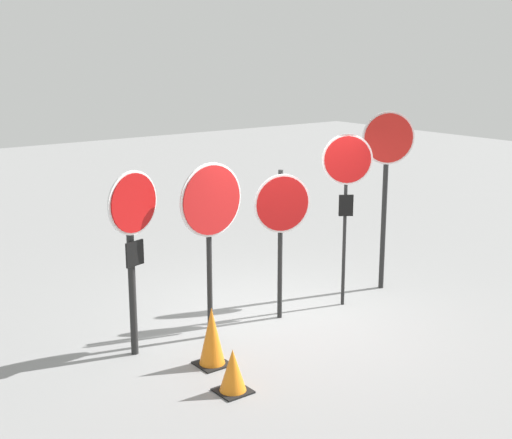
% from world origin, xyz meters
% --- Properties ---
extents(ground_plane, '(40.00, 40.00, 0.00)m').
position_xyz_m(ground_plane, '(0.00, 0.00, 0.00)').
color(ground_plane, gray).
extents(stop_sign_0, '(0.74, 0.25, 2.30)m').
position_xyz_m(stop_sign_0, '(-2.13, 0.14, 1.57)').
color(stop_sign_0, black).
rests_on(stop_sign_0, ground).
extents(stop_sign_1, '(0.94, 0.15, 2.31)m').
position_xyz_m(stop_sign_1, '(-1.10, 0.02, 1.69)').
color(stop_sign_1, black).
rests_on(stop_sign_1, ground).
extents(stop_sign_2, '(0.78, 0.27, 2.10)m').
position_xyz_m(stop_sign_2, '(0.04, 0.01, 1.51)').
color(stop_sign_2, black).
rests_on(stop_sign_2, ground).
extents(stop_sign_3, '(0.62, 0.41, 2.53)m').
position_xyz_m(stop_sign_3, '(1.10, -0.13, 1.94)').
color(stop_sign_3, black).
rests_on(stop_sign_3, ground).
extents(stop_sign_4, '(0.69, 0.44, 2.78)m').
position_xyz_m(stop_sign_4, '(2.11, 0.05, 1.99)').
color(stop_sign_4, black).
rests_on(stop_sign_4, ground).
extents(traffic_cone_0, '(0.36, 0.36, 0.50)m').
position_xyz_m(traffic_cone_0, '(-1.76, -1.37, 0.25)').
color(traffic_cone_0, black).
rests_on(traffic_cone_0, ground).
extents(traffic_cone_1, '(0.37, 0.37, 0.72)m').
position_xyz_m(traffic_cone_1, '(-1.56, -0.66, 0.36)').
color(traffic_cone_1, black).
rests_on(traffic_cone_1, ground).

